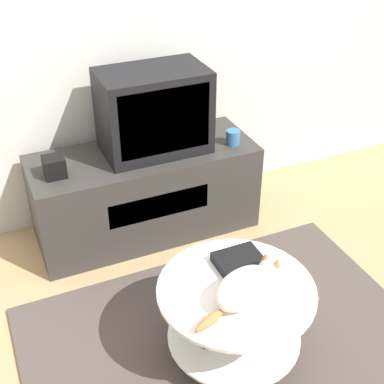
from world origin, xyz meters
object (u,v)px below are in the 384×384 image
at_px(speaker, 54,167).
at_px(cat, 247,286).
at_px(tv, 154,111).
at_px(dvd_box, 241,264).

distance_m(speaker, cat, 1.30).
bearing_deg(tv, dvd_box, -88.06).
relative_size(tv, cat, 1.20).
distance_m(tv, speaker, 0.65).
bearing_deg(tv, cat, -91.67).
height_order(speaker, dvd_box, speaker).
height_order(tv, cat, tv).
xyz_separation_m(speaker, cat, (0.58, -1.16, -0.12)).
distance_m(tv, dvd_box, 1.10).
relative_size(speaker, dvd_box, 0.53).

